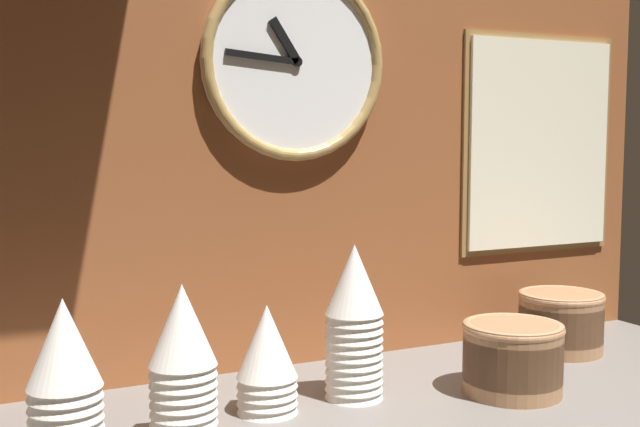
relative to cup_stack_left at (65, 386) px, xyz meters
The scene contains 10 objects.
ground_plane 0.41m from the cup_stack_left, ahead, with size 1.60×0.56×0.04m, color slate.
wall_tiled_back 0.65m from the cup_stack_left, 37.85° to the left, with size 1.60×0.03×1.05m.
cup_stack_left is the anchor object (origin of this frame).
cup_stack_center 0.30m from the cup_stack_left, 16.31° to the left, with size 0.09×0.09×0.16m.
cup_stack_center_right 0.44m from the cup_stack_left, 11.39° to the left, with size 0.09×0.09×0.24m.
cup_stack_center_left 0.15m from the cup_stack_left, ahead, with size 0.09×0.09×0.21m.
bowl_stack_far_right 0.92m from the cup_stack_left, ahead, with size 0.16×0.16×0.11m.
bowl_stack_right 0.67m from the cup_stack_left, ahead, with size 0.16×0.16×0.11m.
wall_clock 0.65m from the cup_stack_left, 33.09° to the left, with size 0.33×0.03×0.33m.
menu_board 1.04m from the cup_stack_left, 16.53° to the left, with size 0.37×0.01×0.43m.
Camera 1 is at (-0.52, -1.00, 0.40)m, focal length 45.00 mm.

